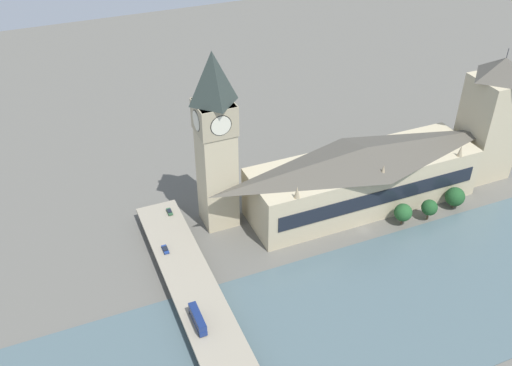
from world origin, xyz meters
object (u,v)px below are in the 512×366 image
object	(u,v)px
double_decker_bus_mid	(198,319)
car_southbound_lead	(169,212)
clock_tower	(215,139)
road_bridge	(224,355)
car_northbound_mid	(165,249)
victoria_tower	(490,118)
parliament_hall	(363,176)

from	to	relation	value
double_decker_bus_mid	car_southbound_lead	world-z (taller)	double_decker_bus_mid
clock_tower	double_decker_bus_mid	world-z (taller)	clock_tower
car_southbound_lead	road_bridge	bearing A→B (deg)	177.09
clock_tower	car_northbound_mid	bearing A→B (deg)	120.15
victoria_tower	road_bridge	distance (m)	157.50
clock_tower	road_bridge	size ratio (longest dim) A/B	0.45
car_northbound_mid	car_southbound_lead	size ratio (longest dim) A/B	1.07
parliament_hall	car_southbound_lead	world-z (taller)	parliament_hall
road_bridge	parliament_hall	bearing A→B (deg)	-56.00
car_southbound_lead	parliament_hall	bearing A→B (deg)	-103.21
parliament_hall	clock_tower	bearing A→B (deg)	78.28
parliament_hall	victoria_tower	xyz separation A→B (m)	(0.06, -62.98, 14.14)
road_bridge	victoria_tower	bearing A→B (deg)	-69.05
parliament_hall	clock_tower	size ratio (longest dim) A/B	1.33
parliament_hall	clock_tower	world-z (taller)	clock_tower
victoria_tower	road_bridge	xyz separation A→B (m)	(-55.66, 145.41, -23.75)
clock_tower	parliament_hall	bearing A→B (deg)	-101.72
parliament_hall	road_bridge	xyz separation A→B (m)	(-55.61, 82.43, -9.61)
road_bridge	double_decker_bus_mid	size ratio (longest dim) A/B	13.92
parliament_hall	double_decker_bus_mid	xyz separation A→B (m)	(-41.55, 86.18, -6.12)
victoria_tower	car_northbound_mid	xyz separation A→B (m)	(-3.19, 149.32, -22.10)
parliament_hall	road_bridge	size ratio (longest dim) A/B	0.60
road_bridge	car_southbound_lead	size ratio (longest dim) A/B	36.79
clock_tower	victoria_tower	bearing A→B (deg)	-95.74
double_decker_bus_mid	car_northbound_mid	size ratio (longest dim) A/B	2.48
car_northbound_mid	car_southbound_lead	bearing A→B (deg)	-19.60
parliament_hall	victoria_tower	bearing A→B (deg)	-89.95
victoria_tower	road_bridge	bearing A→B (deg)	110.95
clock_tower	victoria_tower	xyz separation A→B (m)	(-12.32, -122.63, -10.89)
road_bridge	car_southbound_lead	distance (m)	74.18
double_decker_bus_mid	parliament_hall	bearing A→B (deg)	-64.26
double_decker_bus_mid	car_northbound_mid	world-z (taller)	double_decker_bus_mid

